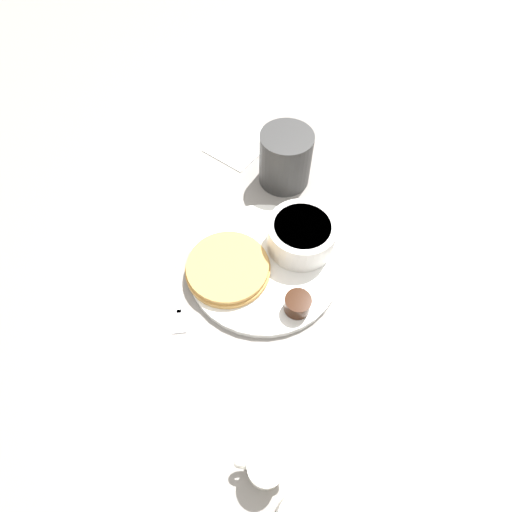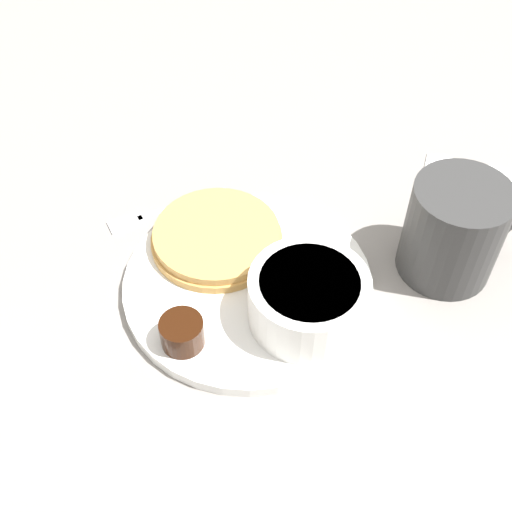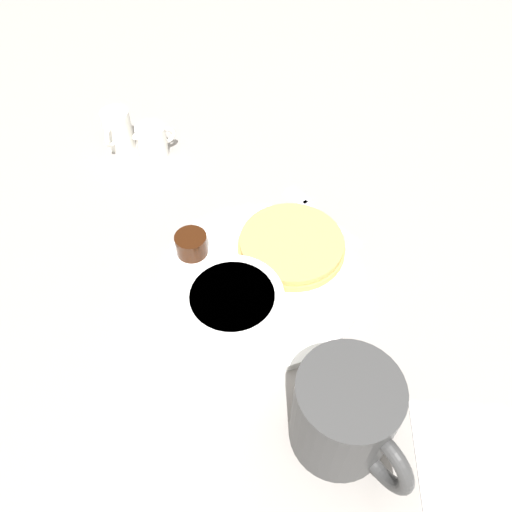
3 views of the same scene
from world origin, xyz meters
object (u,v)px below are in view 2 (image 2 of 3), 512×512
Objects in this scene: plate at (248,283)px; coffee_mug at (456,230)px; bowl at (308,298)px; fork at (155,213)px.

plate is 0.21m from coffee_mug.
bowl is at bearing -28.71° from plate.
plate is 2.06× the size of fork.
coffee_mug is (0.13, 0.10, 0.01)m from bowl.
coffee_mug is at bearing 18.20° from plate.
bowl reaches higher than plate.
fork is at bearing 147.07° from bowl.
bowl is 0.22m from fork.
coffee_mug is 0.32m from fork.
bowl is (0.06, -0.03, 0.03)m from plate.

